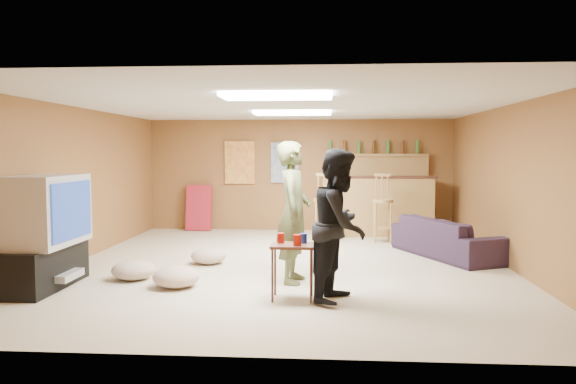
# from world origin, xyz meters

# --- Properties ---
(ground) EXTENTS (7.00, 7.00, 0.00)m
(ground) POSITION_xyz_m (0.00, 0.00, 0.00)
(ground) COLOR #B8A98D
(ground) RESTS_ON ground
(ceiling) EXTENTS (6.00, 7.00, 0.02)m
(ceiling) POSITION_xyz_m (0.00, 0.00, 2.20)
(ceiling) COLOR silver
(ceiling) RESTS_ON ground
(wall_back) EXTENTS (6.00, 0.02, 2.20)m
(wall_back) POSITION_xyz_m (0.00, 3.50, 1.10)
(wall_back) COLOR brown
(wall_back) RESTS_ON ground
(wall_front) EXTENTS (6.00, 0.02, 2.20)m
(wall_front) POSITION_xyz_m (0.00, -3.50, 1.10)
(wall_front) COLOR brown
(wall_front) RESTS_ON ground
(wall_left) EXTENTS (0.02, 7.00, 2.20)m
(wall_left) POSITION_xyz_m (-3.00, 0.00, 1.10)
(wall_left) COLOR brown
(wall_left) RESTS_ON ground
(wall_right) EXTENTS (0.02, 7.00, 2.20)m
(wall_right) POSITION_xyz_m (3.00, 0.00, 1.10)
(wall_right) COLOR brown
(wall_right) RESTS_ON ground
(tv_stand) EXTENTS (0.55, 1.30, 0.50)m
(tv_stand) POSITION_xyz_m (-2.72, -1.50, 0.25)
(tv_stand) COLOR black
(tv_stand) RESTS_ON ground
(dvd_box) EXTENTS (0.35, 0.50, 0.08)m
(dvd_box) POSITION_xyz_m (-2.50, -1.50, 0.15)
(dvd_box) COLOR #B2B2B7
(dvd_box) RESTS_ON tv_stand
(tv_body) EXTENTS (0.60, 1.10, 0.80)m
(tv_body) POSITION_xyz_m (-2.65, -1.50, 0.90)
(tv_body) COLOR #B2B2B7
(tv_body) RESTS_ON tv_stand
(tv_screen) EXTENTS (0.02, 0.95, 0.65)m
(tv_screen) POSITION_xyz_m (-2.34, -1.50, 0.90)
(tv_screen) COLOR navy
(tv_screen) RESTS_ON tv_body
(bar_counter) EXTENTS (2.00, 0.60, 1.10)m
(bar_counter) POSITION_xyz_m (1.50, 2.95, 0.55)
(bar_counter) COLOR olive
(bar_counter) RESTS_ON ground
(bar_lip) EXTENTS (2.10, 0.12, 0.05)m
(bar_lip) POSITION_xyz_m (1.50, 2.70, 1.10)
(bar_lip) COLOR #381B12
(bar_lip) RESTS_ON bar_counter
(bar_shelf) EXTENTS (2.00, 0.18, 0.05)m
(bar_shelf) POSITION_xyz_m (1.50, 3.40, 1.50)
(bar_shelf) COLOR olive
(bar_shelf) RESTS_ON bar_backing
(bar_backing) EXTENTS (2.00, 0.14, 0.60)m
(bar_backing) POSITION_xyz_m (1.50, 3.42, 1.20)
(bar_backing) COLOR olive
(bar_backing) RESTS_ON bar_counter
(poster_left) EXTENTS (0.60, 0.03, 0.85)m
(poster_left) POSITION_xyz_m (-1.20, 3.46, 1.35)
(poster_left) COLOR #BF3F26
(poster_left) RESTS_ON wall_back
(poster_right) EXTENTS (0.55, 0.03, 0.80)m
(poster_right) POSITION_xyz_m (-0.30, 3.46, 1.35)
(poster_right) COLOR #334C99
(poster_right) RESTS_ON wall_back
(folding_chair_stack) EXTENTS (0.50, 0.26, 0.91)m
(folding_chair_stack) POSITION_xyz_m (-2.00, 3.30, 0.45)
(folding_chair_stack) COLOR #A41E2C
(folding_chair_stack) RESTS_ON ground
(ceiling_panel_front) EXTENTS (1.20, 0.60, 0.04)m
(ceiling_panel_front) POSITION_xyz_m (0.00, -1.50, 2.17)
(ceiling_panel_front) COLOR white
(ceiling_panel_front) RESTS_ON ceiling
(ceiling_panel_back) EXTENTS (1.20, 0.60, 0.04)m
(ceiling_panel_back) POSITION_xyz_m (0.00, 1.20, 2.17)
(ceiling_panel_back) COLOR white
(ceiling_panel_back) RESTS_ON ceiling
(person_olive) EXTENTS (0.45, 0.65, 1.69)m
(person_olive) POSITION_xyz_m (0.15, -1.00, 0.85)
(person_olive) COLOR #4E5430
(person_olive) RESTS_ON ground
(person_black) EXTENTS (0.82, 0.93, 1.60)m
(person_black) POSITION_xyz_m (0.69, -1.79, 0.80)
(person_black) COLOR black
(person_black) RESTS_ON ground
(sofa) EXTENTS (1.51, 2.12, 0.58)m
(sofa) POSITION_xyz_m (2.35, 0.80, 0.29)
(sofa) COLOR black
(sofa) RESTS_ON ground
(tray_table) EXTENTS (0.45, 0.36, 0.59)m
(tray_table) POSITION_xyz_m (0.19, -1.78, 0.29)
(tray_table) COLOR #381B12
(tray_table) RESTS_ON ground
(cup_red_near) EXTENTS (0.09, 0.09, 0.11)m
(cup_red_near) POSITION_xyz_m (0.06, -1.70, 0.64)
(cup_red_near) COLOR #A4180A
(cup_red_near) RESTS_ON tray_table
(cup_red_far) EXTENTS (0.10, 0.10, 0.12)m
(cup_red_far) POSITION_xyz_m (0.24, -1.87, 0.65)
(cup_red_far) COLOR #A4180A
(cup_red_far) RESTS_ON tray_table
(cup_blue) EXTENTS (0.08, 0.08, 0.10)m
(cup_blue) POSITION_xyz_m (0.30, -1.70, 0.64)
(cup_blue) COLOR navy
(cup_blue) RESTS_ON tray_table
(bar_stool_left) EXTENTS (0.47, 0.47, 1.34)m
(bar_stool_left) POSITION_xyz_m (0.49, 2.16, 0.67)
(bar_stool_left) COLOR olive
(bar_stool_left) RESTS_ON ground
(bar_stool_right) EXTENTS (0.43, 0.43, 1.10)m
(bar_stool_right) POSITION_xyz_m (1.50, 2.08, 0.55)
(bar_stool_right) COLOR olive
(bar_stool_right) RESTS_ON ground
(cushion_near_tv) EXTENTS (0.55, 0.55, 0.24)m
(cushion_near_tv) POSITION_xyz_m (-1.19, -1.35, 0.12)
(cushion_near_tv) COLOR tan
(cushion_near_tv) RESTS_ON ground
(cushion_mid) EXTENTS (0.49, 0.49, 0.22)m
(cushion_mid) POSITION_xyz_m (-1.10, 0.02, 0.11)
(cushion_mid) COLOR tan
(cushion_mid) RESTS_ON ground
(cushion_far) EXTENTS (0.61, 0.61, 0.24)m
(cushion_far) POSITION_xyz_m (-1.82, -1.01, 0.12)
(cushion_far) COLOR tan
(cushion_far) RESTS_ON ground
(bottle_row) EXTENTS (1.76, 0.08, 0.26)m
(bottle_row) POSITION_xyz_m (1.44, 3.38, 1.65)
(bottle_row) COLOR #3F7233
(bottle_row) RESTS_ON bar_shelf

